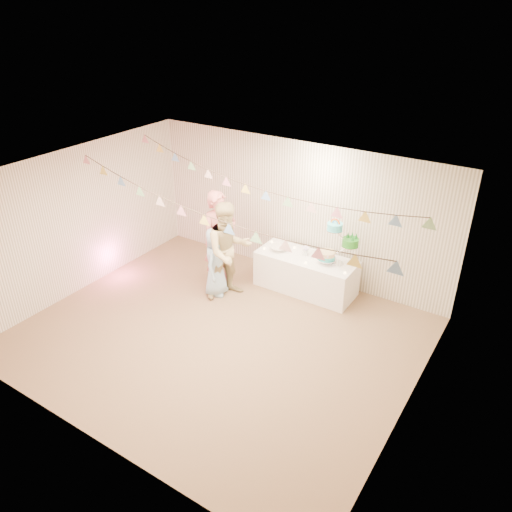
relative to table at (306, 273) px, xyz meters
The scene contains 25 objects.
floor 2.09m from the table, 104.03° to the right, with size 6.00×6.00×0.00m, color brown.
ceiling 3.06m from the table, 104.03° to the right, with size 6.00×6.00×0.00m, color silver.
back_wall 1.19m from the table, 135.34° to the left, with size 6.00×6.00×0.00m, color silver.
front_wall 4.63m from the table, 96.35° to the right, with size 6.00×6.00×0.00m, color silver.
left_wall 4.15m from the table, 150.20° to the right, with size 5.00×5.00×0.00m, color silver.
right_wall 3.34m from the table, 38.74° to the right, with size 5.00×5.00×0.00m, color silver.
table is the anchor object (origin of this frame).
cake_stand 0.98m from the table, ahead, with size 0.71×0.42×0.80m, color silver, non-canonical shape.
cake_bottom 0.64m from the table, ahead, with size 0.31×0.31×0.15m, color #26B2AF, non-canonical shape.
cake_middle 1.07m from the table, 10.86° to the left, with size 0.27×0.27×0.22m, color #20811C, non-canonical shape.
cake_top_tier 1.15m from the table, ahead, with size 0.25×0.25×0.19m, color #48D6E2, non-canonical shape.
platter 0.69m from the table, behind, with size 0.31×0.31×0.02m, color white.
posy 0.50m from the table, 135.91° to the left, with size 0.15×0.15×0.18m, color white, non-canonical shape.
person_adult_a 1.68m from the table, 154.72° to the right, with size 0.67×0.44×1.84m, color #C96B69.
person_adult_b 1.50m from the table, 140.55° to the right, with size 0.86×0.67×1.78m, color tan.
person_child 1.65m from the table, 143.30° to the right, with size 0.63×0.41×1.29m, color #93B5D0.
bunting_back 2.26m from the table, 118.97° to the right, with size 5.60×1.10×0.40m, color pink, non-canonical shape.
bunting_front 3.01m from the table, 102.80° to the right, with size 5.60×0.90×0.36m, color #72A5E5, non-canonical shape.
tealight_0 0.89m from the table, 169.38° to the right, with size 0.04×0.04×0.03m, color #FFD88C.
tealight_1 0.53m from the table, 152.78° to the left, with size 0.04×0.04×0.03m, color #FFD88C.
tealight_2 0.43m from the table, 65.56° to the right, with size 0.04×0.04×0.03m, color #FFD88C.
tealight_3 0.55m from the table, 32.15° to the left, with size 0.04×0.04×0.03m, color #FFD88C.
tealight_4 0.91m from the table, 12.38° to the right, with size 0.04×0.04×0.03m, color #FFD88C.
tealight_5 0.98m from the table, ahead, with size 0.04×0.04×0.03m, color #FFD88C.
tealight_6 0.92m from the table, 168.69° to the left, with size 0.04×0.04×0.03m, color #FFD88C.
Camera 1 is at (4.00, -5.10, 4.87)m, focal length 35.00 mm.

